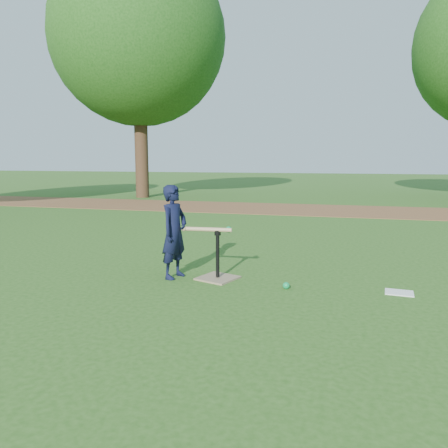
# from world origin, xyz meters

# --- Properties ---
(ground) EXTENTS (80.00, 80.00, 0.00)m
(ground) POSITION_xyz_m (0.00, 0.00, 0.00)
(ground) COLOR #285116
(ground) RESTS_ON ground
(dirt_strip) EXTENTS (24.00, 3.00, 0.01)m
(dirt_strip) POSITION_xyz_m (0.00, 7.50, 0.01)
(dirt_strip) COLOR brown
(dirt_strip) RESTS_ON ground
(child) EXTENTS (0.37, 0.48, 1.17)m
(child) POSITION_xyz_m (-0.56, -0.38, 0.58)
(child) COLOR black
(child) RESTS_ON ground
(wiffle_ball_ground) EXTENTS (0.08, 0.08, 0.08)m
(wiffle_ball_ground) POSITION_xyz_m (0.86, -0.51, 0.04)
(wiffle_ball_ground) COLOR #0D954C
(wiffle_ball_ground) RESTS_ON ground
(clipboard) EXTENTS (0.32, 0.26, 0.01)m
(clipboard) POSITION_xyz_m (2.10, -0.33, 0.01)
(clipboard) COLOR white
(clipboard) RESTS_ON ground
(batting_tee) EXTENTS (0.55, 0.55, 0.61)m
(batting_tee) POSITION_xyz_m (-0.02, -0.31, 0.11)
(batting_tee) COLOR #927A5D
(batting_tee) RESTS_ON ground
(swing_action) EXTENTS (0.63, 0.21, 0.08)m
(swing_action) POSITION_xyz_m (-0.12, -0.31, 0.62)
(swing_action) COLOR tan
(swing_action) RESTS_ON ground
(tree_left) EXTENTS (6.40, 6.40, 9.08)m
(tree_left) POSITION_xyz_m (-6.00, 10.00, 5.87)
(tree_left) COLOR #382316
(tree_left) RESTS_ON ground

